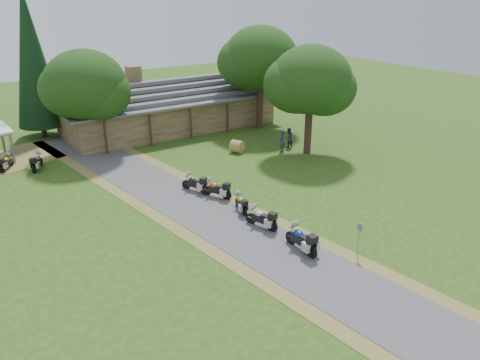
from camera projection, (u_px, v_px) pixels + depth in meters
ground at (263, 245)px, 25.46m from camera, size 120.00×120.00×0.00m
driveway at (217, 219)px, 28.28m from camera, size 51.95×51.95×0.00m
lodge at (169, 103)px, 46.10m from camera, size 21.40×9.40×4.90m
motorcycle_row_a at (301, 238)px, 24.64m from camera, size 0.71×2.14×1.46m
motorcycle_row_b at (262, 217)px, 27.07m from camera, size 1.21×2.05×1.33m
motorcycle_row_c at (241, 203)px, 29.10m from camera, size 0.96×1.79×1.17m
motorcycle_row_d at (216, 188)px, 30.99m from camera, size 1.54×1.99×1.33m
motorcycle_row_e at (195, 183)px, 31.98m from camera, size 1.37×1.96×1.29m
motorcycle_carport_a at (6, 162)px, 35.89m from camera, size 1.48×1.75×1.20m
motorcycle_carport_b at (37, 161)px, 35.89m from camera, size 1.49×1.99×1.32m
person_a at (282, 139)px, 39.82m from camera, size 0.74×0.68×2.12m
person_b at (288, 136)px, 40.79m from camera, size 0.61×0.45×2.07m
hay_bale at (237, 146)px, 39.68m from camera, size 1.37×1.33×1.06m
sign_post at (359, 240)px, 24.11m from camera, size 0.34×0.06×1.89m
oak_lodge_left at (87, 98)px, 38.22m from camera, size 6.66×6.66×9.28m
oak_lodge_right at (260, 72)px, 44.95m from camera, size 7.13×7.13×11.04m
oak_driveway at (310, 94)px, 37.86m from camera, size 6.53×6.53×10.01m
cedar_near at (33, 64)px, 41.72m from camera, size 4.16×4.16×13.44m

